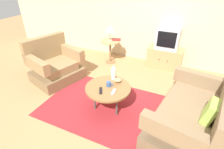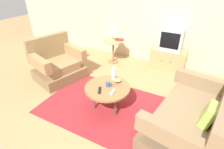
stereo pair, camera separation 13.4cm
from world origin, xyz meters
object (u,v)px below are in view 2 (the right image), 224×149
at_px(tv_remote_dark, 100,90).
at_px(television, 171,39).
at_px(couch, 191,119).
at_px(tv_remote_silver, 112,92).
at_px(coffee_table, 107,89).
at_px(bowl, 117,81).
at_px(tv_stand, 168,59).
at_px(mug, 108,84).
at_px(vase, 113,72).
at_px(side_table, 113,47).
at_px(book, 120,40).
at_px(armchair, 57,65).
at_px(table_lamp, 113,29).

bearing_deg(tv_remote_dark, television, 135.32).
xyz_separation_m(couch, tv_remote_silver, (-1.23, -0.13, 0.16)).
bearing_deg(coffee_table, tv_remote_dark, -111.69).
bearing_deg(bowl, television, 73.87).
relative_size(couch, tv_remote_silver, 11.15).
bearing_deg(tv_remote_dark, coffee_table, 130.95).
height_order(tv_stand, mug, mug).
xyz_separation_m(tv_stand, vase, (-0.64, -1.72, 0.32)).
bearing_deg(coffee_table, mug, 89.61).
bearing_deg(vase, mug, -83.52).
relative_size(coffee_table, side_table, 1.29).
xyz_separation_m(mug, tv_remote_dark, (-0.06, -0.19, -0.03)).
bearing_deg(mug, tv_remote_silver, -40.80).
relative_size(tv_stand, bowl, 6.32).
height_order(couch, vase, couch).
xyz_separation_m(side_table, tv_remote_dark, (0.70, -1.85, 0.02)).
height_order(couch, bowl, couch).
xyz_separation_m(coffee_table, book, (-0.63, 1.81, 0.21)).
bearing_deg(side_table, bowl, -60.49).
bearing_deg(side_table, armchair, -120.84).
bearing_deg(bowl, coffee_table, -114.42).
xyz_separation_m(couch, tv_stand, (-0.76, 1.97, -0.04)).
distance_m(mug, book, 1.89).
bearing_deg(couch, book, 58.09).
relative_size(side_table, television, 1.15).
relative_size(mug, book, 0.47).
bearing_deg(table_lamp, bowl, -60.16).
bearing_deg(side_table, television, 13.15).
distance_m(couch, bowl, 1.31).
distance_m(couch, tv_remote_silver, 1.25).
relative_size(mug, bowl, 0.93).
relative_size(television, mug, 4.28).
relative_size(tv_stand, tv_remote_silver, 5.57).
distance_m(tv_stand, mug, 2.08).
xyz_separation_m(side_table, book, (0.13, 0.11, 0.18)).
bearing_deg(table_lamp, tv_stand, 13.42).
height_order(armchair, coffee_table, armchair).
bearing_deg(tv_remote_dark, side_table, 173.29).
bearing_deg(book, armchair, -147.61).
bearing_deg(television, tv_stand, -90.00).
bearing_deg(tv_remote_dark, bowl, 129.40).
xyz_separation_m(coffee_table, television, (0.62, 2.02, 0.36)).
relative_size(vase, bowl, 2.15).
xyz_separation_m(television, mug, (-0.62, -1.99, -0.28)).
bearing_deg(mug, coffee_table, -90.39).
bearing_deg(television, side_table, -166.85).
height_order(side_table, tv_stand, side_table).
bearing_deg(television, coffee_table, -106.98).
height_order(couch, coffee_table, couch).
bearing_deg(tv_stand, couch, -68.87).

